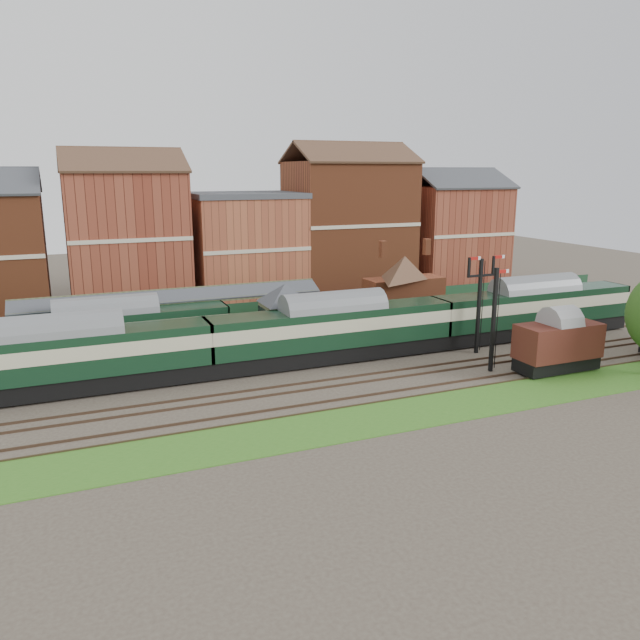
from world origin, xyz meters
name	(u,v)px	position (x,y,z in m)	size (l,w,h in m)	color
ground	(334,361)	(0.00, 0.00, 0.00)	(160.00, 160.00, 0.00)	#473D33
grass_back	(272,318)	(0.00, 16.00, 0.03)	(90.00, 4.50, 0.06)	#2D6619
grass_front	(411,412)	(0.00, -12.00, 0.03)	(90.00, 5.00, 0.06)	#2D6619
fence	(266,308)	(0.00, 18.00, 0.75)	(90.00, 0.12, 1.50)	#193823
platform	(241,333)	(-5.00, 9.75, 0.50)	(55.00, 3.40, 1.00)	#2D2D2D
signal_box	(285,317)	(-3.00, 3.25, 3.19)	(5.40, 5.40, 6.00)	#5B6B4C
brick_hut	(371,331)	(5.00, 3.25, 1.20)	(3.20, 2.64, 2.94)	maroon
station_building	(404,283)	(12.00, 9.75, 3.96)	(8.10, 8.10, 5.90)	brown
canopy	(173,294)	(-11.00, 9.75, 4.58)	(26.00, 3.89, 4.08)	#4B5333
semaphore_bracket	(480,299)	(12.04, -2.50, 4.63)	(3.60, 0.25, 8.18)	black
semaphore_siding	(494,318)	(10.02, -7.00, 4.16)	(1.23, 0.25, 8.00)	black
town_backdrop	(244,242)	(-0.18, 25.00, 7.00)	(69.00, 10.00, 16.00)	brown
dmu_train	(333,329)	(-0.13, 0.00, 2.70)	(60.53, 3.18, 4.65)	black
platform_railcar	(108,332)	(-16.76, 6.50, 2.56)	(19.10, 3.01, 4.40)	black
goods_van_a	(558,343)	(14.56, -9.00, 2.23)	(6.51, 2.82, 3.95)	black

